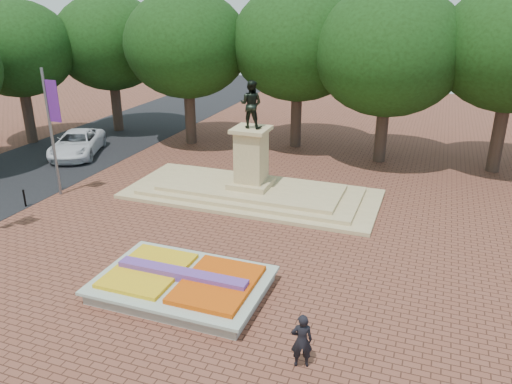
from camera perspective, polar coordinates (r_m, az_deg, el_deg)
The scene contains 7 objects.
ground at distance 21.38m, azimuth -8.20°, elevation -7.96°, with size 90.00×90.00×0.00m, color brown.
asphalt_street at distance 33.84m, azimuth -27.03°, elevation 1.13°, with size 9.00×90.00×0.02m, color black.
flower_bed at distance 19.25m, azimuth -8.34°, elevation -10.26°, with size 6.30×4.30×0.91m.
monument at distance 27.63m, azimuth -0.54°, elevation 1.28°, with size 14.00×6.00×6.40m.
tree_row_back at distance 35.12m, azimuth 9.13°, elevation 15.10°, with size 44.80×8.80×10.43m.
van at distance 37.09m, azimuth -19.78°, elevation 5.23°, with size 2.78×6.03×1.68m, color silver.
pedestrian at distance 15.51m, azimuth 5.25°, elevation -16.55°, with size 0.66×0.43×1.80m, color black.
Camera 1 is at (9.19, -16.24, 10.44)m, focal length 35.00 mm.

